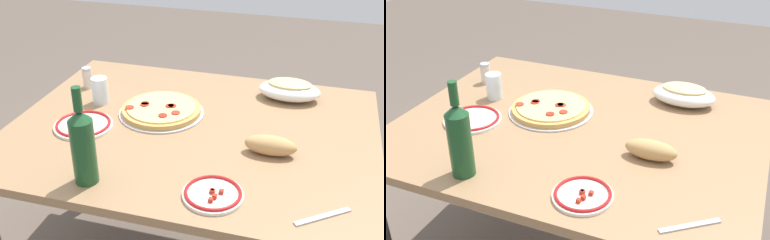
% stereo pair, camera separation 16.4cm
% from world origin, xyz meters
% --- Properties ---
extents(dining_table, '(1.27, 0.99, 0.71)m').
position_xyz_m(dining_table, '(0.00, 0.00, 0.60)').
color(dining_table, '#93704C').
rests_on(dining_table, ground).
extents(pepperoni_pizza, '(0.32, 0.32, 0.03)m').
position_xyz_m(pepperoni_pizza, '(-0.14, 0.07, 0.72)').
color(pepperoni_pizza, '#B7B7BC').
rests_on(pepperoni_pizza, dining_table).
extents(baked_pasta_dish, '(0.24, 0.15, 0.08)m').
position_xyz_m(baked_pasta_dish, '(0.30, 0.33, 0.75)').
color(baked_pasta_dish, white).
rests_on(baked_pasta_dish, dining_table).
extents(wine_bottle, '(0.07, 0.07, 0.30)m').
position_xyz_m(wine_bottle, '(-0.20, -0.39, 0.83)').
color(wine_bottle, '#194723').
rests_on(wine_bottle, dining_table).
extents(water_glass, '(0.06, 0.06, 0.10)m').
position_xyz_m(water_glass, '(-0.40, 0.09, 0.76)').
color(water_glass, silver).
rests_on(water_glass, dining_table).
extents(side_plate_near, '(0.17, 0.17, 0.02)m').
position_xyz_m(side_plate_near, '(0.17, -0.36, 0.72)').
color(side_plate_near, white).
rests_on(side_plate_near, dining_table).
extents(side_plate_far, '(0.21, 0.21, 0.02)m').
position_xyz_m(side_plate_far, '(-0.37, -0.10, 0.72)').
color(side_plate_far, white).
rests_on(side_plate_far, dining_table).
extents(bread_loaf, '(0.17, 0.07, 0.06)m').
position_xyz_m(bread_loaf, '(0.29, -0.10, 0.74)').
color(bread_loaf, tan).
rests_on(bread_loaf, dining_table).
extents(spice_shaker, '(0.04, 0.04, 0.09)m').
position_xyz_m(spice_shaker, '(-0.51, 0.21, 0.75)').
color(spice_shaker, silver).
rests_on(spice_shaker, dining_table).
extents(fork_left, '(0.14, 0.12, 0.00)m').
position_xyz_m(fork_left, '(0.46, -0.37, 0.71)').
color(fork_left, '#B7B7BC').
rests_on(fork_left, dining_table).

